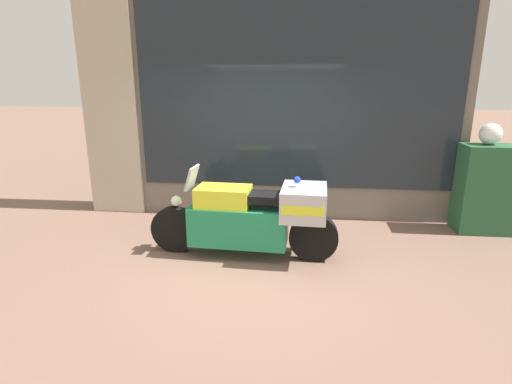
{
  "coord_description": "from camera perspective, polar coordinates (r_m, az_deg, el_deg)",
  "views": [
    {
      "loc": [
        0.54,
        -4.64,
        2.23
      ],
      "look_at": [
        -0.08,
        0.69,
        0.74
      ],
      "focal_mm": 28.0,
      "sensor_mm": 36.0,
      "label": 1
    }
  ],
  "objects": [
    {
      "name": "utility_cabinet",
      "position": [
        6.94,
        30.34,
        0.35
      ],
      "size": [
        0.88,
        0.5,
        1.33
      ],
      "primitive_type": "cube",
      "color": "#235633",
      "rests_on": "ground"
    },
    {
      "name": "paramedic_motorcycle",
      "position": [
        5.14,
        -0.23,
        -3.41
      ],
      "size": [
        2.48,
        0.76,
        1.18
      ],
      "rotation": [
        0.0,
        0.0,
        3.1
      ],
      "color": "black",
      "rests_on": "ground"
    },
    {
      "name": "ground_plane",
      "position": [
        5.18,
        -0.04,
        -9.96
      ],
      "size": [
        60.0,
        60.0,
        0.0
      ],
      "primitive_type": "plane",
      "color": "#7A5B4C"
    },
    {
      "name": "shop_building",
      "position": [
        6.71,
        -1.71,
        13.63
      ],
      "size": [
        6.22,
        0.55,
        4.0
      ],
      "color": "#6B6056",
      "rests_on": "ground"
    },
    {
      "name": "window_display",
      "position": [
        6.9,
        5.11,
        0.9
      ],
      "size": [
        4.84,
        0.3,
        2.1
      ],
      "color": "slate",
      "rests_on": "ground"
    },
    {
      "name": "white_helmet",
      "position": [
        6.81,
        30.5,
        7.17
      ],
      "size": [
        0.31,
        0.31,
        0.31
      ],
      "primitive_type": "sphere",
      "color": "white",
      "rests_on": "utility_cabinet"
    }
  ]
}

